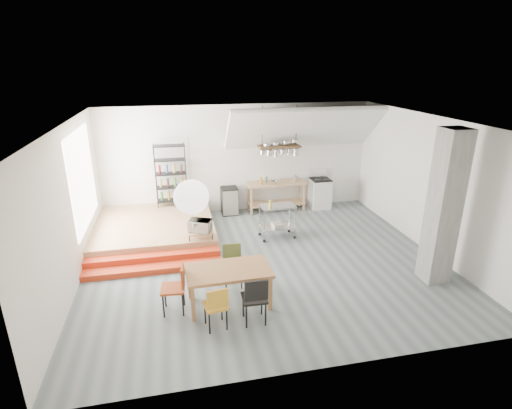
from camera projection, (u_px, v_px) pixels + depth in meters
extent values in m
plane|color=slate|center=(265.00, 261.00, 9.22)|extent=(8.00, 8.00, 0.00)
cube|color=silver|center=(238.00, 159.00, 11.90)|extent=(8.00, 0.04, 3.20)
cube|color=silver|center=(69.00, 209.00, 7.89)|extent=(0.04, 7.00, 3.20)
cube|color=silver|center=(429.00, 185.00, 9.46)|extent=(0.04, 7.00, 3.20)
cube|color=white|center=(266.00, 122.00, 8.13)|extent=(8.00, 7.00, 0.02)
cube|color=white|center=(304.00, 128.00, 11.37)|extent=(4.40, 1.44, 1.32)
cube|color=white|center=(83.00, 179.00, 9.21)|extent=(0.02, 2.50, 2.20)
cube|color=#A47B52|center=(155.00, 229.00, 10.50)|extent=(3.00, 3.00, 0.40)
cube|color=red|center=(154.00, 269.00, 8.76)|extent=(3.00, 0.35, 0.13)
cube|color=red|center=(154.00, 259.00, 9.05)|extent=(3.00, 0.35, 0.27)
cube|color=slate|center=(444.00, 208.00, 7.95)|extent=(0.50, 0.50, 3.20)
cube|color=#A47B52|center=(277.00, 183.00, 12.04)|extent=(1.80, 0.60, 0.06)
cube|color=#A47B52|center=(276.00, 203.00, 12.25)|extent=(1.70, 0.55, 0.04)
cube|color=#A47B52|center=(300.00, 193.00, 12.55)|extent=(0.06, 0.06, 0.86)
cube|color=#A47B52|center=(249.00, 197.00, 12.23)|extent=(0.06, 0.06, 0.86)
cube|color=#A47B52|center=(304.00, 198.00, 12.15)|extent=(0.06, 0.06, 0.86)
cube|color=#A47B52|center=(251.00, 202.00, 11.83)|extent=(0.06, 0.06, 0.86)
cube|color=white|center=(320.00, 194.00, 12.46)|extent=(0.60, 0.60, 0.90)
cube|color=black|center=(320.00, 179.00, 12.30)|extent=(0.58, 0.58, 0.03)
cube|color=white|center=(317.00, 173.00, 12.51)|extent=(0.60, 0.05, 0.25)
cylinder|color=black|center=(323.00, 177.00, 12.44)|extent=(0.18, 0.18, 0.02)
cylinder|color=black|center=(315.00, 178.00, 12.39)|extent=(0.18, 0.18, 0.02)
cylinder|color=black|center=(326.00, 179.00, 12.19)|extent=(0.18, 0.18, 0.02)
cylinder|color=black|center=(318.00, 180.00, 12.13)|extent=(0.18, 0.18, 0.02)
cube|color=#412B1A|center=(279.00, 146.00, 11.45)|extent=(1.20, 0.50, 0.05)
cylinder|color=black|center=(262.00, 127.00, 11.16)|extent=(0.02, 0.02, 1.15)
cylinder|color=black|center=(296.00, 126.00, 11.35)|extent=(0.02, 0.02, 1.15)
cylinder|color=silver|center=(262.00, 152.00, 11.36)|extent=(0.16, 0.16, 0.12)
cylinder|color=silver|center=(269.00, 153.00, 11.40)|extent=(0.20, 0.20, 0.16)
cylinder|color=silver|center=(276.00, 153.00, 11.45)|extent=(0.16, 0.16, 0.20)
cylinder|color=silver|center=(283.00, 151.00, 11.47)|extent=(0.20, 0.20, 0.12)
cylinder|color=silver|center=(289.00, 152.00, 11.52)|extent=(0.16, 0.16, 0.16)
cylinder|color=silver|center=(296.00, 152.00, 11.57)|extent=(0.20, 0.20, 0.20)
cylinder|color=black|center=(186.00, 173.00, 11.58)|extent=(0.02, 0.02, 1.80)
cylinder|color=black|center=(156.00, 174.00, 11.41)|extent=(0.02, 0.02, 1.80)
cylinder|color=black|center=(186.00, 176.00, 11.25)|extent=(0.02, 0.02, 1.80)
cylinder|color=black|center=(156.00, 178.00, 11.08)|extent=(0.02, 0.02, 1.80)
cube|color=black|center=(173.00, 200.00, 11.58)|extent=(0.88, 0.38, 0.02)
cube|color=black|center=(172.00, 187.00, 11.45)|extent=(0.88, 0.38, 0.02)
cube|color=black|center=(171.00, 174.00, 11.31)|extent=(0.88, 0.38, 0.02)
cube|color=black|center=(170.00, 160.00, 11.17)|extent=(0.88, 0.38, 0.02)
cube|color=black|center=(169.00, 146.00, 11.04)|extent=(0.88, 0.38, 0.03)
cylinder|color=#418334|center=(172.00, 196.00, 11.54)|extent=(0.07, 0.07, 0.24)
cylinder|color=#A9811C|center=(171.00, 182.00, 11.40)|extent=(0.07, 0.07, 0.24)
cylinder|color=maroon|center=(170.00, 169.00, 11.26)|extent=(0.07, 0.07, 0.24)
cube|color=#A47B52|center=(200.00, 232.00, 9.45)|extent=(0.60, 0.40, 0.03)
cylinder|color=black|center=(211.00, 231.00, 9.69)|extent=(0.02, 0.02, 0.13)
cylinder|color=black|center=(189.00, 233.00, 9.58)|extent=(0.02, 0.02, 0.13)
cylinder|color=black|center=(213.00, 237.00, 9.38)|extent=(0.02, 0.02, 0.13)
cylinder|color=black|center=(189.00, 239.00, 9.27)|extent=(0.02, 0.02, 0.13)
sphere|color=white|center=(191.00, 197.00, 6.74)|extent=(0.60, 0.60, 0.60)
cube|color=brown|center=(228.00, 271.00, 7.38)|extent=(1.59, 0.92, 0.06)
cube|color=brown|center=(260.00, 274.00, 8.00)|extent=(0.07, 0.07, 0.68)
cube|color=brown|center=(190.00, 282.00, 7.69)|extent=(0.07, 0.07, 0.68)
cube|color=brown|center=(270.00, 294.00, 7.32)|extent=(0.07, 0.07, 0.68)
cube|color=brown|center=(193.00, 304.00, 7.01)|extent=(0.07, 0.07, 0.68)
cube|color=#C28821|center=(215.00, 306.00, 6.82)|extent=(0.43, 0.43, 0.04)
cube|color=#C28821|center=(218.00, 299.00, 6.59)|extent=(0.36, 0.09, 0.33)
cylinder|color=black|center=(210.00, 323.00, 6.71)|extent=(0.03, 0.03, 0.42)
cylinder|color=black|center=(227.00, 319.00, 6.81)|extent=(0.03, 0.03, 0.42)
cylinder|color=black|center=(205.00, 313.00, 6.98)|extent=(0.03, 0.03, 0.42)
cylinder|color=black|center=(222.00, 310.00, 7.08)|extent=(0.03, 0.03, 0.42)
cube|color=black|center=(254.00, 298.00, 6.96)|extent=(0.43, 0.43, 0.04)
cube|color=black|center=(256.00, 291.00, 6.69)|extent=(0.40, 0.05, 0.37)
cylinder|color=black|center=(246.00, 317.00, 6.85)|extent=(0.03, 0.03, 0.46)
cylinder|color=black|center=(266.00, 314.00, 6.91)|extent=(0.03, 0.03, 0.46)
cylinder|color=black|center=(243.00, 305.00, 7.16)|extent=(0.03, 0.03, 0.46)
cylinder|color=black|center=(262.00, 303.00, 7.22)|extent=(0.03, 0.03, 0.46)
cube|color=#55602D|center=(233.00, 266.00, 8.10)|extent=(0.42, 0.42, 0.04)
cube|color=#55602D|center=(232.00, 251.00, 8.18)|extent=(0.38, 0.06, 0.35)
cylinder|color=black|center=(240.00, 271.00, 8.34)|extent=(0.03, 0.03, 0.43)
cylinder|color=black|center=(225.00, 273.00, 8.30)|extent=(0.03, 0.03, 0.43)
cylinder|color=black|center=(242.00, 279.00, 8.05)|extent=(0.03, 0.03, 0.43)
cylinder|color=black|center=(226.00, 280.00, 8.00)|extent=(0.03, 0.03, 0.43)
cube|color=#A23C17|center=(173.00, 288.00, 7.23)|extent=(0.46, 0.46, 0.04)
cube|color=#A23C17|center=(183.00, 275.00, 7.16)|extent=(0.08, 0.41, 0.38)
cylinder|color=black|center=(183.00, 305.00, 7.18)|extent=(0.03, 0.03, 0.47)
cylinder|color=black|center=(184.00, 294.00, 7.50)|extent=(0.03, 0.03, 0.47)
cylinder|color=black|center=(163.00, 306.00, 7.14)|extent=(0.03, 0.03, 0.47)
cylinder|color=black|center=(165.00, 296.00, 7.46)|extent=(0.03, 0.03, 0.47)
cube|color=silver|center=(278.00, 206.00, 10.19)|extent=(0.91, 0.54, 0.04)
cube|color=silver|center=(277.00, 227.00, 10.38)|extent=(0.91, 0.54, 0.03)
cylinder|color=silver|center=(289.00, 217.00, 10.63)|extent=(0.03, 0.03, 0.84)
sphere|color=black|center=(289.00, 231.00, 10.77)|extent=(0.08, 0.08, 0.08)
cylinder|color=silver|center=(260.00, 220.00, 10.43)|extent=(0.03, 0.03, 0.84)
sphere|color=black|center=(260.00, 234.00, 10.56)|extent=(0.08, 0.08, 0.08)
cylinder|color=silver|center=(295.00, 223.00, 10.24)|extent=(0.03, 0.03, 0.84)
sphere|color=black|center=(295.00, 237.00, 10.38)|extent=(0.08, 0.08, 0.08)
cylinder|color=silver|center=(264.00, 226.00, 10.03)|extent=(0.03, 0.03, 0.84)
sphere|color=black|center=(264.00, 241.00, 10.17)|extent=(0.08, 0.08, 0.08)
cube|color=black|center=(229.00, 201.00, 11.96)|extent=(0.48, 0.48, 0.82)
imported|color=beige|center=(200.00, 226.00, 9.40)|extent=(0.61, 0.52, 0.28)
imported|color=silver|center=(274.00, 182.00, 11.95)|extent=(0.29, 0.29, 0.06)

